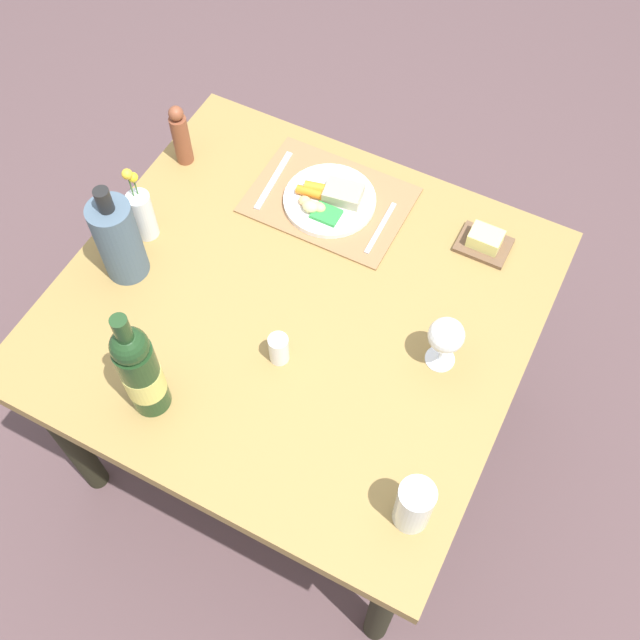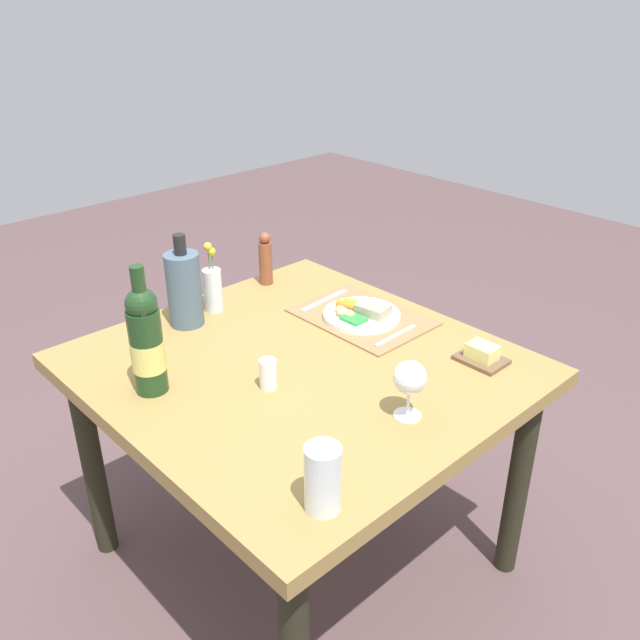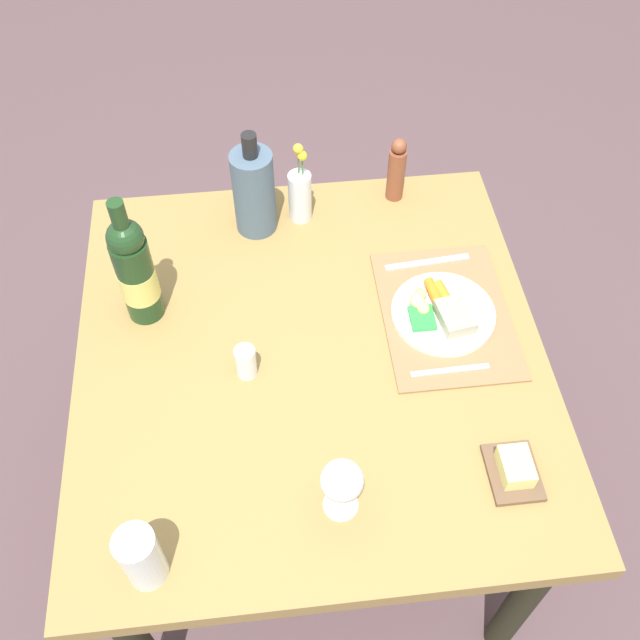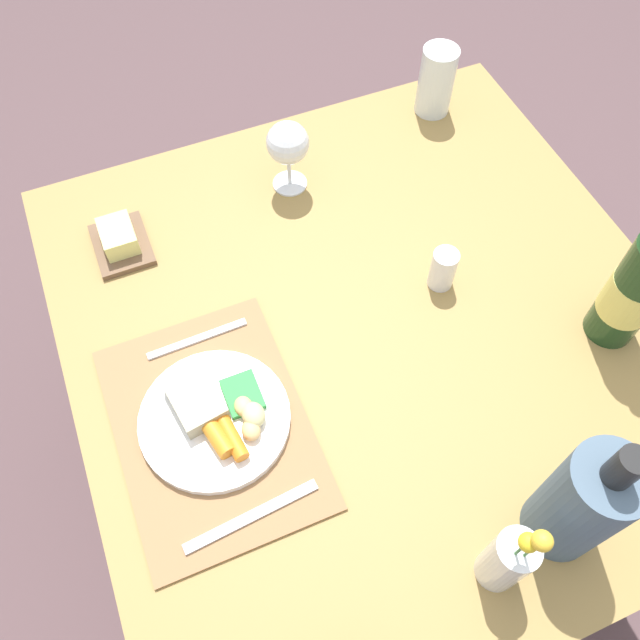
% 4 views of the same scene
% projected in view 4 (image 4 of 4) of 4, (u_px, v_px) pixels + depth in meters
% --- Properties ---
extents(ground_plane, '(8.00, 8.00, 0.00)m').
position_uv_depth(ground_plane, '(357.00, 465.00, 1.76)').
color(ground_plane, '#553F41').
extents(dining_table, '(1.10, 1.04, 0.73)m').
position_uv_depth(dining_table, '(373.00, 351.00, 1.21)').
color(dining_table, olive).
rests_on(dining_table, ground_plane).
extents(placemat, '(0.41, 0.29, 0.01)m').
position_uv_depth(placemat, '(212.00, 426.00, 1.03)').
color(placemat, '#946B44').
rests_on(placemat, dining_table).
extents(dinner_plate, '(0.24, 0.24, 0.05)m').
position_uv_depth(dinner_plate, '(216.00, 416.00, 1.02)').
color(dinner_plate, white).
rests_on(dinner_plate, placemat).
extents(fork, '(0.02, 0.18, 0.00)m').
position_uv_depth(fork, '(197.00, 339.00, 1.11)').
color(fork, silver).
rests_on(fork, placemat).
extents(knife, '(0.03, 0.21, 0.00)m').
position_uv_depth(knife, '(252.00, 516.00, 0.95)').
color(knife, silver).
rests_on(knife, placemat).
extents(water_tumbler, '(0.08, 0.08, 0.15)m').
position_uv_depth(water_tumbler, '(436.00, 85.00, 1.37)').
color(water_tumbler, silver).
rests_on(water_tumbler, dining_table).
extents(wine_glass, '(0.08, 0.08, 0.15)m').
position_uv_depth(wine_glass, '(288.00, 144.00, 1.22)').
color(wine_glass, white).
rests_on(wine_glass, dining_table).
extents(flower_vase, '(0.06, 0.06, 0.23)m').
position_uv_depth(flower_vase, '(509.00, 559.00, 0.85)').
color(flower_vase, silver).
rests_on(flower_vase, dining_table).
extents(salt_shaker, '(0.05, 0.05, 0.08)m').
position_uv_depth(salt_shaker, '(443.00, 269.00, 1.15)').
color(salt_shaker, white).
rests_on(salt_shaker, dining_table).
extents(cooler_bottle, '(0.10, 0.10, 0.29)m').
position_uv_depth(cooler_bottle, '(583.00, 503.00, 0.85)').
color(cooler_bottle, '#485D70').
rests_on(cooler_bottle, dining_table).
extents(butter_dish, '(0.13, 0.10, 0.05)m').
position_uv_depth(butter_dish, '(120.00, 240.00, 1.21)').
color(butter_dish, brown).
rests_on(butter_dish, dining_table).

